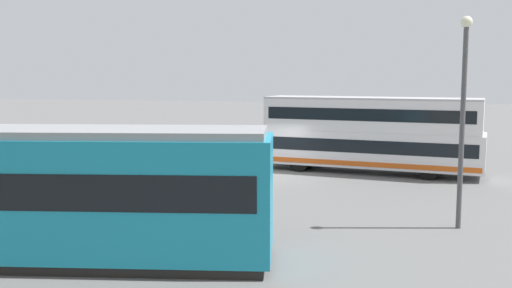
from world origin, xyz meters
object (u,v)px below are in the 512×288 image
street_lamp (463,106)px  pedestrian_crossing (194,187)px  info_sign (5,150)px  double_decker_bus (370,134)px  pedestrian_near_railing (161,166)px

street_lamp → pedestrian_crossing: bearing=-1.2°
pedestrian_crossing → info_sign: 10.30m
double_decker_bus → info_sign: (15.66, 7.37, -0.38)m
pedestrian_near_railing → info_sign: bearing=11.3°
double_decker_bus → info_sign: 17.31m
pedestrian_near_railing → pedestrian_crossing: bearing=125.9°
double_decker_bus → pedestrian_near_railing: bearing=34.4°
pedestrian_near_railing → street_lamp: (-12.06, 4.34, 3.03)m
double_decker_bus → pedestrian_crossing: bearing=60.4°
street_lamp → pedestrian_near_railing: bearing=-19.8°
pedestrian_near_railing → street_lamp: 13.17m
pedestrian_crossing → info_sign: size_ratio=0.69×
pedestrian_crossing → street_lamp: (-9.05, 0.19, 3.03)m
pedestrian_near_railing → pedestrian_crossing: 5.12m
double_decker_bus → pedestrian_crossing: double_decker_bus is taller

